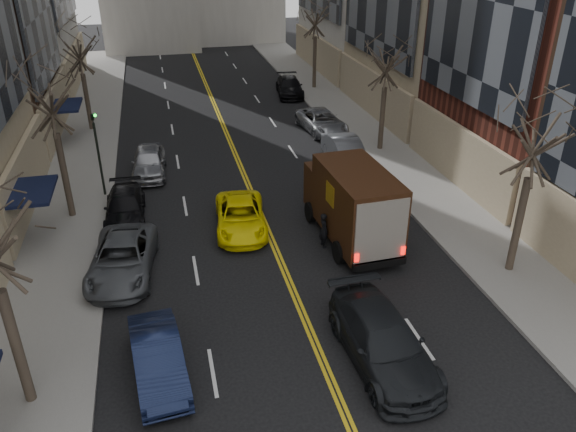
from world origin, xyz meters
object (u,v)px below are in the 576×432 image
ups_truck (352,204)px  observer_sedan (383,341)px  taxi (241,216)px  pedestrian (324,230)px

ups_truck → observer_sedan: bearing=-104.5°
taxi → ups_truck: bearing=-17.6°
observer_sedan → pedestrian: observer_sedan is taller
taxi → pedestrian: size_ratio=3.01×
taxi → observer_sedan: bearing=-66.9°
ups_truck → observer_sedan: size_ratio=1.16×
pedestrian → ups_truck: bearing=-81.5°
observer_sedan → pedestrian: bearing=85.7°
ups_truck → observer_sedan: (-1.58, -7.70, -0.95)m
ups_truck → taxi: size_ratio=1.35×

